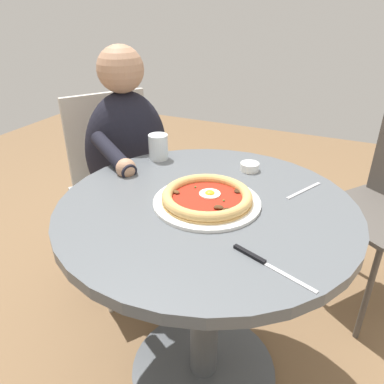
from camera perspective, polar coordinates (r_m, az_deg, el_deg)
ground_plane at (r=1.61m, az=1.73°, el=-25.74°), size 6.00×6.00×0.02m
dining_table at (r=1.20m, az=2.11°, el=-9.64°), size 0.88×0.88×0.74m
pizza_on_plate at (r=1.09m, az=2.37°, el=-0.94°), size 0.32×0.32×0.04m
water_glass at (r=1.40m, az=-5.16°, el=6.64°), size 0.07×0.07×0.09m
steak_knife at (r=0.89m, az=10.45°, el=-10.24°), size 0.09×0.21×0.01m
ramekin_capers at (r=1.32m, az=8.80°, el=3.88°), size 0.07×0.07×0.03m
fork_utensil at (r=1.22m, az=16.73°, el=0.23°), size 0.15×0.08×0.00m
diner_person at (r=1.71m, az=-9.33°, el=-0.03°), size 0.54×0.44×1.13m
cafe_chair_diner at (r=1.82m, az=-11.20°, el=2.84°), size 0.61×0.61×0.89m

